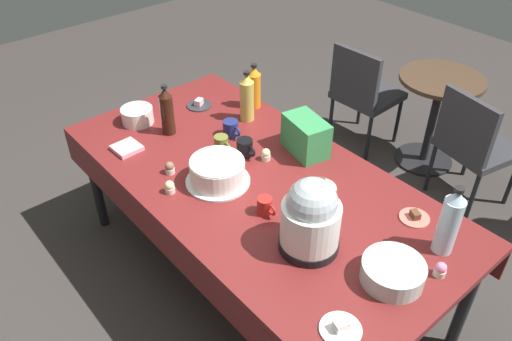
# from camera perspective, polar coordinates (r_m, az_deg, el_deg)

# --- Properties ---
(ground) EXTENTS (9.00, 9.00, 0.00)m
(ground) POSITION_cam_1_polar(r_m,az_deg,el_deg) (3.12, 0.00, -11.79)
(ground) COLOR #383330
(potluck_table) EXTENTS (2.20, 1.10, 0.75)m
(potluck_table) POSITION_cam_1_polar(r_m,az_deg,el_deg) (2.64, 0.00, -1.93)
(potluck_table) COLOR maroon
(potluck_table) RESTS_ON ground
(frosted_layer_cake) EXTENTS (0.33, 0.33, 0.13)m
(frosted_layer_cake) POSITION_cam_1_polar(r_m,az_deg,el_deg) (2.55, -4.34, -0.16)
(frosted_layer_cake) COLOR silver
(frosted_layer_cake) RESTS_ON potluck_table
(slow_cooker) EXTENTS (0.26, 0.26, 0.36)m
(slow_cooker) POSITION_cam_1_polar(r_m,az_deg,el_deg) (2.14, 6.16, -5.28)
(slow_cooker) COLOR black
(slow_cooker) RESTS_ON potluck_table
(glass_salad_bowl) EXTENTS (0.26, 0.26, 0.09)m
(glass_salad_bowl) POSITION_cam_1_polar(r_m,az_deg,el_deg) (2.15, 15.07, -10.93)
(glass_salad_bowl) COLOR #B2C6BC
(glass_salad_bowl) RESTS_ON potluck_table
(ceramic_snack_bowl) EXTENTS (0.19, 0.19, 0.09)m
(ceramic_snack_bowl) POSITION_cam_1_polar(r_m,az_deg,el_deg) (3.11, -13.16, 6.04)
(ceramic_snack_bowl) COLOR silver
(ceramic_snack_bowl) RESTS_ON potluck_table
(dessert_plate_white) EXTENTS (0.16, 0.16, 0.05)m
(dessert_plate_white) POSITION_cam_1_polar(r_m,az_deg,el_deg) (1.98, 9.48, -17.02)
(dessert_plate_white) COLOR white
(dessert_plate_white) RESTS_ON potluck_table
(dessert_plate_coral) EXTENTS (0.14, 0.14, 0.04)m
(dessert_plate_coral) POSITION_cam_1_polar(r_m,az_deg,el_deg) (2.48, 17.34, -4.99)
(dessert_plate_coral) COLOR #E07266
(dessert_plate_coral) RESTS_ON potluck_table
(dessert_plate_cream) EXTENTS (0.16, 0.16, 0.05)m
(dessert_plate_cream) POSITION_cam_1_polar(r_m,az_deg,el_deg) (2.55, 7.29, -1.78)
(dessert_plate_cream) COLOR beige
(dessert_plate_cream) RESTS_ON potluck_table
(dessert_plate_charcoal) EXTENTS (0.16, 0.16, 0.05)m
(dessert_plate_charcoal) POSITION_cam_1_polar(r_m,az_deg,el_deg) (3.23, -6.39, 7.37)
(dessert_plate_charcoal) COLOR #2D2D33
(dessert_plate_charcoal) RESTS_ON potluck_table
(cupcake_mint) EXTENTS (0.05, 0.05, 0.07)m
(cupcake_mint) POSITION_cam_1_polar(r_m,az_deg,el_deg) (2.24, 19.97, -10.40)
(cupcake_mint) COLOR beige
(cupcake_mint) RESTS_ON potluck_table
(cupcake_vanilla) EXTENTS (0.05, 0.05, 0.07)m
(cupcake_vanilla) POSITION_cam_1_polar(r_m,az_deg,el_deg) (2.72, 1.11, 1.79)
(cupcake_vanilla) COLOR beige
(cupcake_vanilla) RESTS_ON potluck_table
(cupcake_rose) EXTENTS (0.05, 0.05, 0.07)m
(cupcake_rose) POSITION_cam_1_polar(r_m,az_deg,el_deg) (2.66, -9.65, 0.29)
(cupcake_rose) COLOR beige
(cupcake_rose) RESTS_ON potluck_table
(cupcake_lemon) EXTENTS (0.05, 0.05, 0.07)m
(cupcake_lemon) POSITION_cam_1_polar(r_m,az_deg,el_deg) (2.53, -9.65, -1.86)
(cupcake_lemon) COLOR beige
(cupcake_lemon) RESTS_ON potluck_table
(soda_bottle_orange_juice) EXTENTS (0.08, 0.08, 0.29)m
(soda_bottle_orange_juice) POSITION_cam_1_polar(r_m,az_deg,el_deg) (3.15, -0.22, 9.30)
(soda_bottle_orange_juice) COLOR orange
(soda_bottle_orange_juice) RESTS_ON potluck_table
(soda_bottle_cola) EXTENTS (0.08, 0.08, 0.31)m
(soda_bottle_cola) POSITION_cam_1_polar(r_m,az_deg,el_deg) (2.93, -9.95, 6.55)
(soda_bottle_cola) COLOR #33190F
(soda_bottle_cola) RESTS_ON potluck_table
(soda_bottle_ginger_ale) EXTENTS (0.08, 0.08, 0.31)m
(soda_bottle_ginger_ale) POSITION_cam_1_polar(r_m,az_deg,el_deg) (3.01, -1.02, 8.17)
(soda_bottle_ginger_ale) COLOR gold
(soda_bottle_ginger_ale) RESTS_ON potluck_table
(soda_bottle_water) EXTENTS (0.09, 0.09, 0.34)m
(soda_bottle_water) POSITION_cam_1_polar(r_m,az_deg,el_deg) (2.27, 20.86, -5.41)
(soda_bottle_water) COLOR silver
(soda_bottle_water) RESTS_ON potluck_table
(coffee_mug_black) EXTENTS (0.13, 0.09, 0.10)m
(coffee_mug_black) POSITION_cam_1_polar(r_m,az_deg,el_deg) (2.74, -1.24, 2.56)
(coffee_mug_black) COLOR black
(coffee_mug_black) RESTS_ON potluck_table
(coffee_mug_navy) EXTENTS (0.13, 0.09, 0.09)m
(coffee_mug_navy) POSITION_cam_1_polar(r_m,az_deg,el_deg) (2.91, -2.82, 4.73)
(coffee_mug_navy) COLOR navy
(coffee_mug_navy) RESTS_ON potluck_table
(coffee_mug_olive) EXTENTS (0.12, 0.08, 0.10)m
(coffee_mug_olive) POSITION_cam_1_polar(r_m,az_deg,el_deg) (2.77, -3.86, 2.95)
(coffee_mug_olive) COLOR olive
(coffee_mug_olive) RESTS_ON potluck_table
(coffee_mug_red) EXTENTS (0.11, 0.07, 0.09)m
(coffee_mug_red) POSITION_cam_1_polar(r_m,az_deg,el_deg) (2.37, 1.03, -3.99)
(coffee_mug_red) COLOR #B2231E
(coffee_mug_red) RESTS_ON potluck_table
(soda_carton) EXTENTS (0.29, 0.21, 0.20)m
(soda_carton) POSITION_cam_1_polar(r_m,az_deg,el_deg) (2.76, 5.60, 3.89)
(soda_carton) COLOR #338C4C
(soda_carton) RESTS_ON potluck_table
(paper_napkin_stack) EXTENTS (0.15, 0.15, 0.02)m
(paper_napkin_stack) POSITION_cam_1_polar(r_m,az_deg,el_deg) (2.89, -14.28, 2.47)
(paper_napkin_stack) COLOR pink
(paper_napkin_stack) RESTS_ON potluck_table
(maroon_chair_left) EXTENTS (0.45, 0.45, 0.85)m
(maroon_chair_left) POSITION_cam_1_polar(r_m,az_deg,el_deg) (4.03, 11.89, 8.76)
(maroon_chair_left) COLOR #333338
(maroon_chair_left) RESTS_ON ground
(maroon_chair_right) EXTENTS (0.52, 0.52, 0.85)m
(maroon_chair_right) POSITION_cam_1_polar(r_m,az_deg,el_deg) (3.63, 23.20, 2.95)
(maroon_chair_right) COLOR #333338
(maroon_chair_right) RESTS_ON ground
(round_cafe_table) EXTENTS (0.60, 0.60, 0.72)m
(round_cafe_table) POSITION_cam_1_polar(r_m,az_deg,el_deg) (3.96, 19.54, 6.94)
(round_cafe_table) COLOR #473323
(round_cafe_table) RESTS_ON ground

